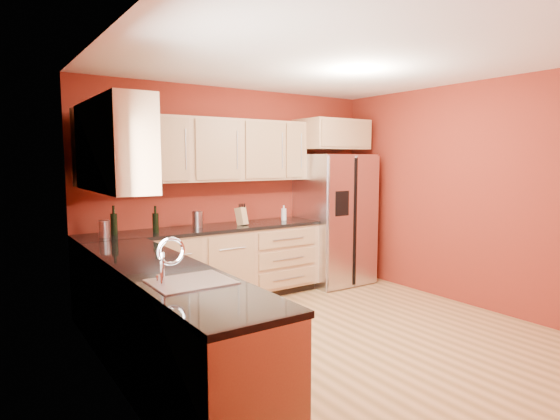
{
  "coord_description": "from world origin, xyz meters",
  "views": [
    {
      "loc": [
        -2.87,
        -3.28,
        1.72
      ],
      "look_at": [
        -0.05,
        0.9,
        1.17
      ],
      "focal_mm": 30.0,
      "sensor_mm": 36.0,
      "label": 1
    }
  ],
  "objects_px": {
    "wine_bottle_a": "(156,219)",
    "knife_block": "(241,216)",
    "refrigerator": "(334,219)",
    "soap_dispenser": "(284,213)",
    "canister_left": "(104,229)"
  },
  "relations": [
    {
      "from": "refrigerator",
      "to": "canister_left",
      "type": "xyz_separation_m",
      "value": [
        -3.07,
        0.01,
        0.12
      ]
    },
    {
      "from": "knife_block",
      "to": "soap_dispenser",
      "type": "bearing_deg",
      "value": -19.3
    },
    {
      "from": "wine_bottle_a",
      "to": "knife_block",
      "type": "relative_size",
      "value": 1.37
    },
    {
      "from": "refrigerator",
      "to": "soap_dispenser",
      "type": "distance_m",
      "value": 0.81
    },
    {
      "from": "soap_dispenser",
      "to": "knife_block",
      "type": "bearing_deg",
      "value": -174.39
    },
    {
      "from": "canister_left",
      "to": "wine_bottle_a",
      "type": "bearing_deg",
      "value": 0.65
    },
    {
      "from": "wine_bottle_a",
      "to": "soap_dispenser",
      "type": "relative_size",
      "value": 1.5
    },
    {
      "from": "refrigerator",
      "to": "soap_dispenser",
      "type": "height_order",
      "value": "refrigerator"
    },
    {
      "from": "canister_left",
      "to": "wine_bottle_a",
      "type": "height_order",
      "value": "wine_bottle_a"
    },
    {
      "from": "wine_bottle_a",
      "to": "knife_block",
      "type": "xyz_separation_m",
      "value": [
        1.07,
        0.0,
        -0.04
      ]
    },
    {
      "from": "canister_left",
      "to": "wine_bottle_a",
      "type": "relative_size",
      "value": 0.59
    },
    {
      "from": "wine_bottle_a",
      "to": "soap_dispenser",
      "type": "xyz_separation_m",
      "value": [
        1.74,
        0.07,
        -0.05
      ]
    },
    {
      "from": "refrigerator",
      "to": "knife_block",
      "type": "xyz_separation_m",
      "value": [
        -1.46,
        0.02,
        0.14
      ]
    },
    {
      "from": "refrigerator",
      "to": "canister_left",
      "type": "distance_m",
      "value": 3.07
    },
    {
      "from": "knife_block",
      "to": "soap_dispenser",
      "type": "xyz_separation_m",
      "value": [
        0.67,
        0.07,
        -0.01
      ]
    }
  ]
}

